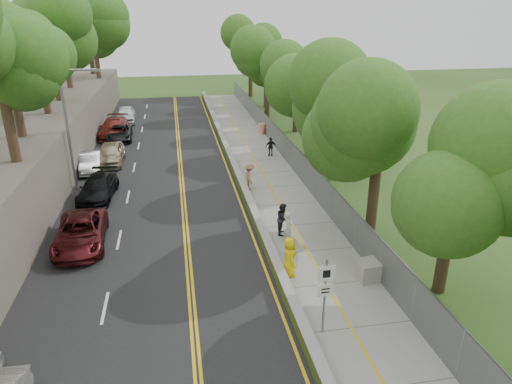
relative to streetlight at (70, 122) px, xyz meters
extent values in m
plane|color=#33511E|center=(10.46, -14.00, -4.64)|extent=(140.00, 140.00, 0.00)
cube|color=black|center=(5.06, 1.00, -4.62)|extent=(11.20, 66.00, 0.04)
cube|color=gray|center=(13.01, 1.00, -4.61)|extent=(4.20, 66.00, 0.05)
cube|color=#A1D533|center=(10.71, 1.00, -4.34)|extent=(0.42, 66.00, 0.60)
cube|color=#595147|center=(-3.04, 1.00, -2.64)|extent=(5.00, 66.00, 4.00)
cube|color=slate|center=(15.11, 1.00, -3.64)|extent=(0.04, 66.00, 2.00)
cylinder|color=gray|center=(-0.24, 0.00, -0.64)|extent=(0.18, 0.18, 8.00)
cylinder|color=gray|center=(0.87, 0.00, 3.21)|extent=(2.30, 0.13, 0.13)
cube|color=gray|center=(1.95, 0.00, 3.16)|extent=(0.50, 0.22, 0.14)
cylinder|color=gray|center=(11.51, -17.00, -3.04)|extent=(0.09, 0.09, 3.10)
cube|color=white|center=(11.51, -17.03, -2.04)|extent=(0.62, 0.04, 0.62)
cube|color=white|center=(11.51, -17.03, -2.74)|extent=(0.56, 0.04, 0.50)
cylinder|color=#FF4200|center=(14.76, 12.00, -4.08)|extent=(0.62, 0.62, 1.02)
cube|color=gray|center=(14.76, -13.85, -4.16)|extent=(1.40, 1.12, 0.86)
imported|color=#521518|center=(1.46, -8.30, -3.87)|extent=(2.68, 5.34, 1.45)
imported|color=black|center=(1.46, -1.87, -3.90)|extent=(2.40, 5.00, 1.40)
imported|color=tan|center=(1.46, 5.30, -3.80)|extent=(1.93, 4.72, 1.60)
imported|color=#B4B6BC|center=(0.16, 3.80, -3.92)|extent=(1.84, 4.24, 1.36)
imported|color=black|center=(1.46, 12.29, -3.94)|extent=(2.42, 4.86, 1.32)
imported|color=maroon|center=(0.83, 13.80, -3.77)|extent=(2.67, 5.86, 1.66)
imported|color=silver|center=(1.46, 19.52, -3.78)|extent=(2.21, 4.94, 1.65)
imported|color=yellow|center=(11.21, -13.00, -3.63)|extent=(0.73, 1.01, 1.92)
imported|color=silver|center=(11.91, -10.00, -3.70)|extent=(0.42, 0.65, 1.77)
imported|color=#222328|center=(11.91, -8.86, -3.72)|extent=(0.89, 1.01, 1.75)
imported|color=#9A7145|center=(11.21, -2.20, -3.68)|extent=(0.70, 1.19, 1.83)
imported|color=black|center=(14.18, 4.98, -3.81)|extent=(0.93, 0.41, 1.56)
camera|label=1|loc=(6.57, -30.29, 6.69)|focal=32.00mm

